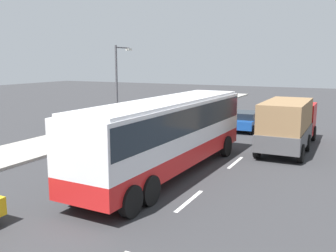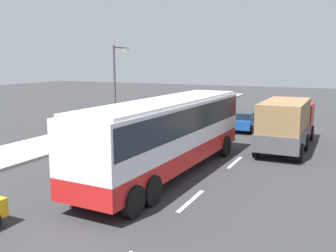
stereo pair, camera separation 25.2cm
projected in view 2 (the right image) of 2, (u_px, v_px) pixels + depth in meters
ground_plane at (177, 164)px, 18.84m from camera, size 120.00×120.00×0.00m
sidewalk_curb at (44, 145)px, 22.58m from camera, size 80.00×4.00×0.15m
lane_centreline at (250, 149)px, 21.95m from camera, size 47.46×0.16×0.01m
coach_bus at (169, 128)px, 16.74m from camera, size 12.08×2.99×3.41m
cargo_truck at (287, 122)px, 21.82m from camera, size 7.75×2.49×2.91m
car_blue_saloon at (243, 120)px, 28.00m from camera, size 4.38×2.13×1.38m
pedestrian_near_curb at (74, 125)px, 23.79m from camera, size 0.32×0.32×1.67m
street_lamp at (116, 81)px, 26.66m from camera, size 2.02×0.24×6.03m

